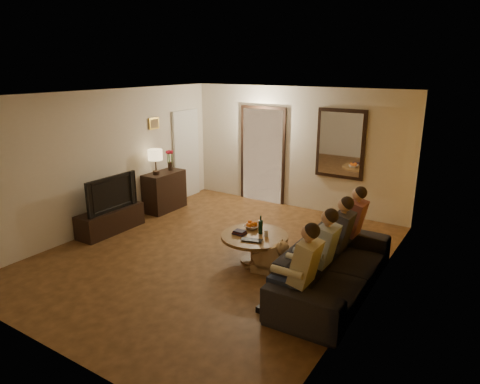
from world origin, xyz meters
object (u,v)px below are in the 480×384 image
Objects in this scene: laptop at (251,241)px; person_a at (300,276)px; person_b at (320,258)px; person_c at (336,243)px; wine_bottle at (261,224)px; person_d at (350,229)px; dog at (268,256)px; table_lamp at (156,162)px; tv at (108,193)px; sofa at (334,267)px; tv_stand at (111,220)px; dresser at (164,191)px; coffee_table at (254,248)px; bowl at (252,227)px.

person_a is at bearing -51.57° from laptop.
person_b reaches higher than laptop.
person_c reaches higher than wine_bottle.
dog is (-0.92, -0.91, -0.32)m from person_d.
table_lamp is 0.45× the size of person_b.
person_c is (4.24, 0.42, -0.16)m from tv.
person_b is at bearing 160.17° from sofa.
tv_stand is 4.38m from person_d.
table_lamp is at bearing 90.00° from tv_stand.
person_b and person_c have the same top height.
tv is 0.94× the size of person_c.
wine_bottle is at bearing 81.38° from laptop.
dresser is at bearing 160.57° from wine_bottle.
dresser is at bearing 165.57° from person_c.
dog is 0.46m from coffee_table.
tv is (0.00, -1.29, -0.34)m from table_lamp.
dresser is at bearing 158.55° from coffee_table.
tv is at bearing 165.26° from laptop.
person_a reaches higher than bowl.
laptop is (-1.20, 0.86, -0.14)m from person_a.
wine_bottle is at bearing 120.49° from dog.
tv is 4.27m from person_c.
tv is at bearing 168.43° from dog.
dog reaches higher than tv_stand.
laptop is at bearing 173.90° from dog.
person_c is (4.24, -1.09, 0.18)m from dresser.
person_a is at bearing -57.54° from dog.
person_d reaches higher than dresser.
table_lamp is at bearing 165.48° from bowl.
tv_stand is at bearing -168.26° from bowl.
table_lamp is at bearing 142.10° from laptop.
wine_bottle is at bearing 178.28° from person_c.
person_b is at bearing -90.00° from person_d.
tv is 4.25m from person_b.
sofa is 0.40m from person_c.
person_c is (0.00, 1.20, 0.00)m from person_a.
dresser is 3.02× the size of wine_bottle.
sofa is 0.94m from person_a.
tv_stand is at bearing 169.52° from person_a.
sofa reaches higher than laptop.
person_b and person_d have the same top height.
person_d is (4.24, 1.02, 0.38)m from tv_stand.
coffee_table is 0.38m from bowl.
sofa is 0.94m from person_d.
dresser is at bearing 151.62° from person_a.
person_a is (4.24, -2.07, -0.50)m from table_lamp.
tv is 3.43× the size of laptop.
person_c is 1.02m from dog.
dresser is at bearing 90.00° from table_lamp.
person_a reaches higher than laptop.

